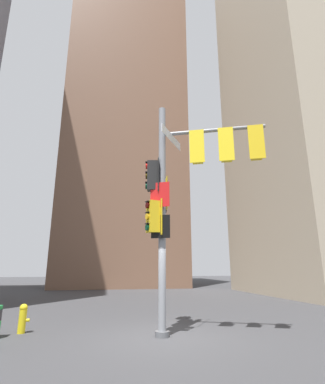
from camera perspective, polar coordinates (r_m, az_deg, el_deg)
name	(u,v)px	position (r m, az deg, el deg)	size (l,w,h in m)	color
ground	(162,337)	(9.34, -0.09, -26.64)	(120.00, 120.00, 0.00)	#38383A
building_tower_right	(306,60)	(32.60, 26.36, 22.24)	(12.14, 12.14, 41.43)	tan
building_mid_block	(124,139)	(38.41, -7.55, 10.24)	(13.45, 13.45, 36.05)	brown
signal_pole_assembly	(180,185)	(9.62, 3.38, 1.33)	(3.75, 3.09, 7.36)	gray
fire_hydrant	(23,318)	(10.65, -25.80, -21.38)	(0.33, 0.23, 0.85)	yellow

